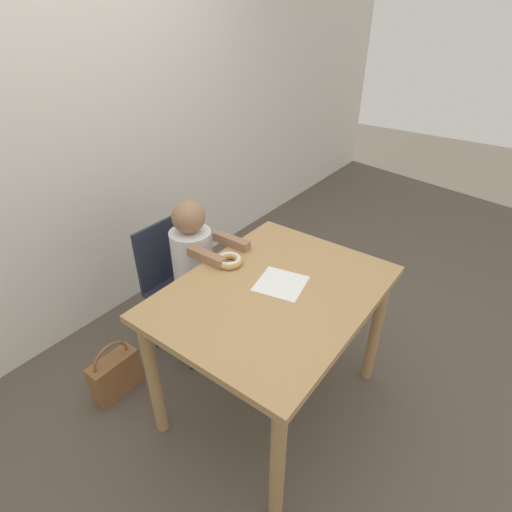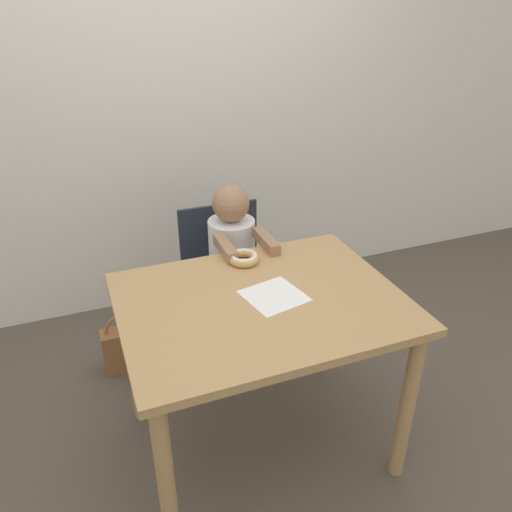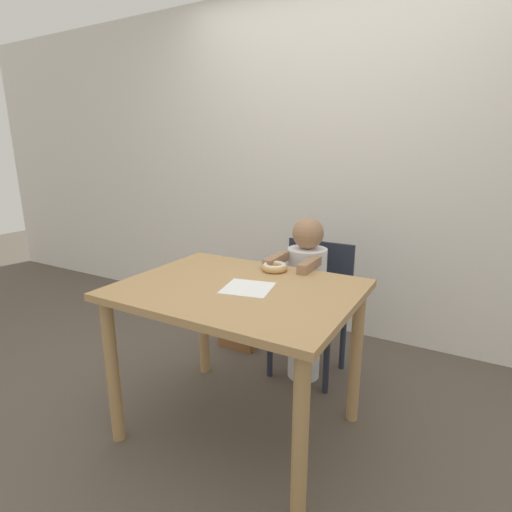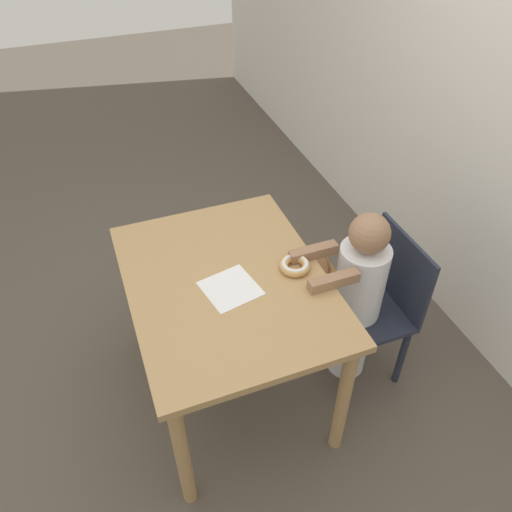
{
  "view_description": "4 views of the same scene",
  "coord_description": "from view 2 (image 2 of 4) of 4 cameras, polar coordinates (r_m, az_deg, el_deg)",
  "views": [
    {
      "loc": [
        -1.22,
        -0.81,
        1.87
      ],
      "look_at": [
        0.03,
        0.12,
        0.89
      ],
      "focal_mm": 28.0,
      "sensor_mm": 36.0,
      "label": 1
    },
    {
      "loc": [
        -0.6,
        -1.5,
        1.82
      ],
      "look_at": [
        0.03,
        0.12,
        0.89
      ],
      "focal_mm": 35.0,
      "sensor_mm": 36.0,
      "label": 2
    },
    {
      "loc": [
        0.93,
        -1.48,
        1.39
      ],
      "look_at": [
        0.03,
        0.12,
        0.89
      ],
      "focal_mm": 28.0,
      "sensor_mm": 36.0,
      "label": 3
    },
    {
      "loc": [
        1.48,
        -0.43,
        2.24
      ],
      "look_at": [
        0.03,
        0.12,
        0.89
      ],
      "focal_mm": 35.0,
      "sensor_mm": 36.0,
      "label": 4
    }
  ],
  "objects": [
    {
      "name": "child_figure",
      "position": [
        2.57,
        -2.65,
        -2.29
      ],
      "size": [
        0.25,
        0.44,
        1.01
      ],
      "color": "white",
      "rests_on": "ground_plane"
    },
    {
      "name": "napkin",
      "position": [
        1.94,
        2.13,
        -4.64
      ],
      "size": [
        0.26,
        0.26,
        0.0
      ],
      "color": "white",
      "rests_on": "dining_table"
    },
    {
      "name": "dining_table",
      "position": [
        1.99,
        0.58,
        -7.7
      ],
      "size": [
        1.08,
        0.83,
        0.77
      ],
      "color": "tan",
      "rests_on": "ground_plane"
    },
    {
      "name": "donut",
      "position": [
        2.17,
        -1.41,
        -0.19
      ],
      "size": [
        0.14,
        0.14,
        0.04
      ],
      "color": "tan",
      "rests_on": "dining_table"
    },
    {
      "name": "handbag",
      "position": [
        2.8,
        -14.33,
        -9.98
      ],
      "size": [
        0.27,
        0.11,
        0.35
      ],
      "color": "brown",
      "rests_on": "ground_plane"
    },
    {
      "name": "ground_plane",
      "position": [
        2.43,
        0.5,
        -20.36
      ],
      "size": [
        12.0,
        12.0,
        0.0
      ],
      "primitive_type": "plane",
      "color": "brown"
    },
    {
      "name": "chair",
      "position": [
        2.71,
        -3.37,
        -2.61
      ],
      "size": [
        0.43,
        0.37,
        0.82
      ],
      "color": "#232838",
      "rests_on": "ground_plane"
    },
    {
      "name": "wall_back",
      "position": [
        3.01,
        -9.7,
        16.83
      ],
      "size": [
        8.0,
        0.05,
        2.5
      ],
      "color": "silver",
      "rests_on": "ground_plane"
    }
  ]
}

